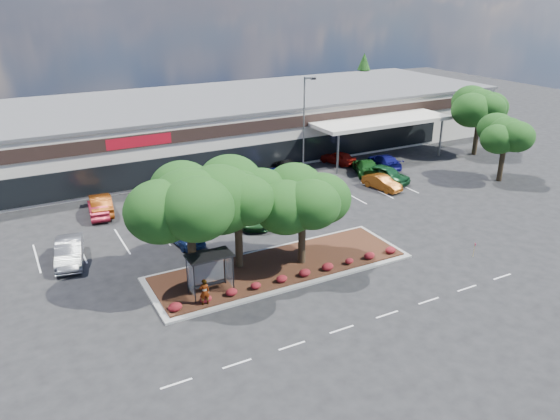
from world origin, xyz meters
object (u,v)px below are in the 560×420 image
car_1 (165,222)px  car_0 (69,252)px  light_pole (304,137)px  survey_stake (474,248)px

car_1 → car_0: bearing=175.7°
light_pole → car_1: size_ratio=2.01×
survey_stake → car_0: bearing=153.4°
light_pole → car_0: light_pole is taller
light_pole → survey_stake: bearing=-83.5°
light_pole → car_0: size_ratio=2.07×
survey_stake → car_0: size_ratio=0.22×
survey_stake → car_1: (-17.87, 15.00, 0.01)m
car_0 → car_1: bearing=28.0°
survey_stake → light_pole: bearing=96.5°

